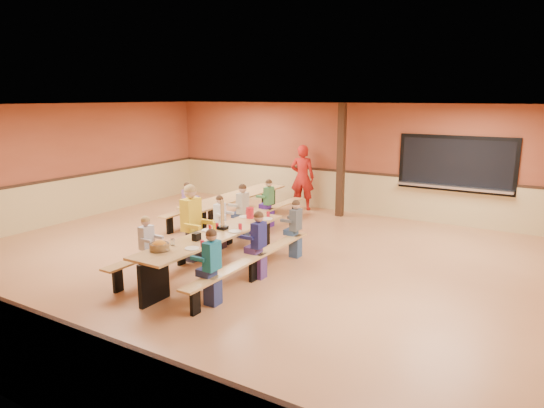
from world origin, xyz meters
The scene contains 23 objects.
ground centered at (0.00, 0.00, 0.00)m, with size 12.00×12.00×0.00m, color #A4653E.
room_envelope centered at (0.00, 0.00, 0.69)m, with size 12.04×10.04×3.02m.
kitchen_pass_through centered at (2.60, 4.96, 1.49)m, with size 2.78×0.28×1.38m.
structural_post centered at (-0.20, 4.40, 1.50)m, with size 0.18×0.18×3.00m, color black.
cafeteria_table_main centered at (-0.39, -0.81, 0.53)m, with size 1.91×3.70×0.74m.
cafeteria_table_second centered at (-2.09, 2.25, 0.53)m, with size 1.91×3.70×0.74m.
seated_child_white_left centered at (-1.22, -1.67, 0.56)m, with size 0.33×0.27×1.13m, color silver, non-canonical shape.
seated_adult_yellow centered at (-1.22, -0.48, 0.74)m, with size 0.50×0.41×1.49m, color yellow, non-canonical shape.
seated_child_grey_left centered at (-1.22, 0.43, 0.56)m, with size 0.33×0.27×1.13m, color white, non-canonical shape.
seated_child_teal_right centered at (0.43, -1.94, 0.60)m, with size 0.36×0.30×1.19m, color #176683, non-canonical shape.
seated_child_navy_right centered at (0.43, -0.62, 0.60)m, with size 0.36×0.30×1.20m, color navy, non-canonical shape.
seated_child_char_right centered at (0.43, 0.74, 0.58)m, with size 0.34×0.28×1.15m, color #454A4E, non-canonical shape.
seated_child_purple_sec centered at (-2.91, 1.36, 0.56)m, with size 0.32×0.26×1.11m, color #81568F, non-canonical shape.
seated_child_green_sec centered at (-1.26, 2.47, 0.58)m, with size 0.35×0.28×1.16m, color #3E7C44, non-canonical shape.
seated_child_tan_sec centered at (-1.26, 1.34, 0.61)m, with size 0.37×0.31×1.22m, color #B9AE94, non-canonical shape.
standing_woman centered at (-1.43, 4.55, 0.93)m, with size 0.68×0.44×1.85m, color #A71913.
punch_pitcher centered at (-0.49, 0.49, 0.85)m, with size 0.16×0.16×0.22m, color red.
chip_bowl centered at (-0.55, -2.05, 0.81)m, with size 0.32×0.32×0.15m, color orange, non-canonical shape.
napkin_dispenser centered at (-0.40, -1.30, 0.80)m, with size 0.10×0.14×0.13m, color black.
condiment_mustard centered at (-0.52, -0.66, 0.82)m, with size 0.06×0.06×0.17m, color yellow.
condiment_ketchup centered at (-0.45, -0.87, 0.82)m, with size 0.06×0.06×0.17m, color #B2140F.
table_paddle centered at (-0.45, -0.49, 0.88)m, with size 0.16×0.16×0.56m.
place_settings centered at (-0.39, -0.81, 0.80)m, with size 0.65×3.30×0.11m, color beige, non-canonical shape.
Camera 1 is at (4.86, -7.47, 3.16)m, focal length 32.00 mm.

